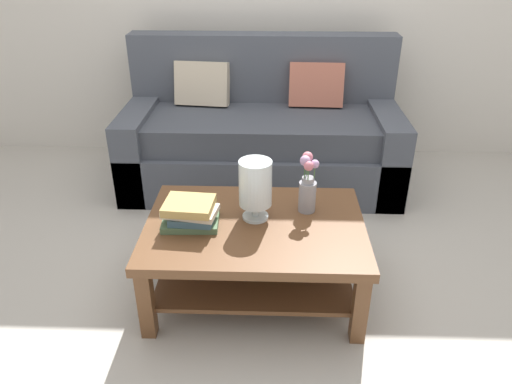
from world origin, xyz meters
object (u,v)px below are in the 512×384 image
object	(u,v)px
flower_pitcher	(308,186)
couch	(262,136)
coffee_table	(256,242)
glass_hurricane_vase	(255,185)
book_stack_main	(191,213)

from	to	relation	value
flower_pitcher	couch	bearing A→B (deg)	102.37
coffee_table	glass_hurricane_vase	distance (m)	0.31
couch	flower_pitcher	bearing A→B (deg)	-77.63
coffee_table	glass_hurricane_vase	xyz separation A→B (m)	(-0.00, 0.06, 0.31)
couch	flower_pitcher	xyz separation A→B (m)	(0.27, -1.21, 0.21)
coffee_table	flower_pitcher	distance (m)	0.40
coffee_table	flower_pitcher	xyz separation A→B (m)	(0.26, 0.14, 0.26)
couch	book_stack_main	world-z (taller)	couch
couch	glass_hurricane_vase	world-z (taller)	couch
couch	flower_pitcher	size ratio (longest dim) A/B	6.20
book_stack_main	glass_hurricane_vase	xyz separation A→B (m)	(0.32, 0.08, 0.12)
couch	coffee_table	xyz separation A→B (m)	(0.00, -1.35, -0.05)
couch	coffee_table	distance (m)	1.35
coffee_table	glass_hurricane_vase	bearing A→B (deg)	92.67
coffee_table	book_stack_main	world-z (taller)	book_stack_main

